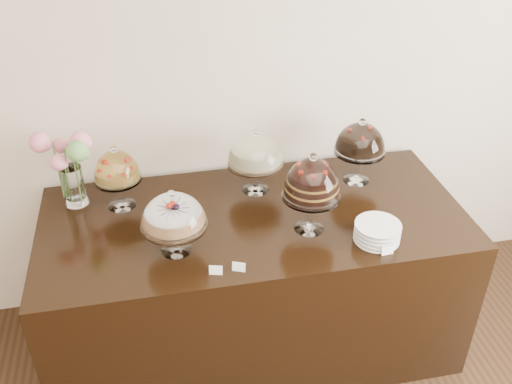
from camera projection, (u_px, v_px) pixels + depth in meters
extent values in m
cube|color=beige|center=(273.00, 65.00, 3.12)|extent=(5.00, 0.04, 3.00)
cube|color=black|center=(254.00, 281.00, 3.20)|extent=(2.20, 1.00, 0.90)
cone|color=white|center=(177.00, 248.00, 2.72)|extent=(0.15, 0.15, 0.02)
cylinder|color=white|center=(175.00, 236.00, 2.68)|extent=(0.03, 0.03, 0.12)
cylinder|color=white|center=(174.00, 225.00, 2.64)|extent=(0.31, 0.31, 0.01)
cylinder|color=tan|center=(174.00, 218.00, 2.62)|extent=(0.25, 0.25, 0.06)
sphere|color=red|center=(187.00, 207.00, 2.63)|extent=(0.02, 0.02, 0.02)
sphere|color=red|center=(161.00, 206.00, 2.63)|extent=(0.02, 0.02, 0.02)
sphere|color=red|center=(171.00, 219.00, 2.54)|extent=(0.02, 0.02, 0.02)
sphere|color=white|center=(171.00, 194.00, 2.55)|extent=(0.04, 0.04, 0.04)
cone|color=white|center=(309.00, 226.00, 2.86)|extent=(0.15, 0.15, 0.02)
cylinder|color=white|center=(310.00, 211.00, 2.81)|extent=(0.03, 0.03, 0.17)
cylinder|color=white|center=(311.00, 195.00, 2.76)|extent=(0.29, 0.29, 0.01)
cylinder|color=black|center=(312.00, 184.00, 2.72)|extent=(0.22, 0.22, 0.11)
sphere|color=red|center=(323.00, 169.00, 2.71)|extent=(0.02, 0.02, 0.02)
sphere|color=red|center=(312.00, 166.00, 2.74)|extent=(0.02, 0.02, 0.02)
sphere|color=red|center=(301.00, 169.00, 2.71)|extent=(0.02, 0.02, 0.02)
sphere|color=red|center=(302.00, 176.00, 2.66)|extent=(0.02, 0.02, 0.02)
sphere|color=red|center=(313.00, 179.00, 2.64)|extent=(0.02, 0.02, 0.02)
sphere|color=red|center=(324.00, 176.00, 2.66)|extent=(0.02, 0.02, 0.02)
sphere|color=white|center=(313.00, 157.00, 2.64)|extent=(0.04, 0.04, 0.04)
cone|color=white|center=(255.00, 187.00, 3.16)|extent=(0.15, 0.15, 0.02)
cylinder|color=white|center=(255.00, 175.00, 3.12)|extent=(0.03, 0.03, 0.14)
cylinder|color=white|center=(255.00, 163.00, 3.08)|extent=(0.31, 0.31, 0.01)
cylinder|color=beige|center=(255.00, 156.00, 3.05)|extent=(0.25, 0.25, 0.08)
sphere|color=white|center=(255.00, 133.00, 2.98)|extent=(0.04, 0.04, 0.04)
cone|color=white|center=(356.00, 178.00, 3.25)|extent=(0.15, 0.15, 0.02)
cylinder|color=white|center=(358.00, 164.00, 3.19)|extent=(0.03, 0.03, 0.16)
cylinder|color=white|center=(359.00, 151.00, 3.15)|extent=(0.29, 0.29, 0.01)
cylinder|color=black|center=(360.00, 143.00, 3.12)|extent=(0.23, 0.23, 0.08)
sphere|color=red|center=(370.00, 132.00, 3.12)|extent=(0.02, 0.02, 0.02)
sphere|color=red|center=(350.00, 132.00, 3.12)|extent=(0.02, 0.02, 0.02)
sphere|color=red|center=(363.00, 140.00, 3.04)|extent=(0.02, 0.02, 0.02)
sphere|color=white|center=(363.00, 122.00, 3.05)|extent=(0.04, 0.04, 0.04)
cone|color=white|center=(122.00, 203.00, 3.03)|extent=(0.15, 0.15, 0.02)
cylinder|color=white|center=(120.00, 191.00, 2.99)|extent=(0.03, 0.03, 0.14)
cylinder|color=white|center=(118.00, 179.00, 2.95)|extent=(0.25, 0.25, 0.01)
cylinder|color=#B28834|center=(117.00, 174.00, 2.93)|extent=(0.20, 0.20, 0.04)
sphere|color=red|center=(127.00, 166.00, 2.94)|extent=(0.02, 0.02, 0.02)
sphere|color=red|center=(119.00, 164.00, 2.96)|extent=(0.02, 0.02, 0.02)
sphere|color=red|center=(109.00, 166.00, 2.94)|extent=(0.02, 0.02, 0.02)
sphere|color=red|center=(106.00, 172.00, 2.89)|extent=(0.02, 0.02, 0.02)
sphere|color=red|center=(114.00, 175.00, 2.87)|extent=(0.02, 0.02, 0.02)
sphere|color=red|center=(124.00, 172.00, 2.89)|extent=(0.02, 0.02, 0.02)
sphere|color=white|center=(113.00, 149.00, 2.85)|extent=(0.04, 0.04, 0.04)
cylinder|color=white|center=(74.00, 186.00, 3.00)|extent=(0.11, 0.11, 0.22)
cylinder|color=#476B2D|center=(78.00, 170.00, 2.95)|extent=(0.01, 0.01, 0.33)
sphere|color=pink|center=(80.00, 142.00, 2.86)|extent=(0.11, 0.11, 0.11)
cylinder|color=#476B2D|center=(78.00, 172.00, 3.00)|extent=(0.01, 0.01, 0.25)
sphere|color=pink|center=(81.00, 147.00, 2.97)|extent=(0.09, 0.09, 0.09)
cylinder|color=#476B2D|center=(69.00, 171.00, 3.00)|extent=(0.01, 0.01, 0.27)
sphere|color=pink|center=(61.00, 145.00, 2.95)|extent=(0.08, 0.08, 0.08)
cylinder|color=#476B2D|center=(59.00, 170.00, 2.93)|extent=(0.01, 0.01, 0.34)
sphere|color=pink|center=(40.00, 142.00, 2.83)|extent=(0.11, 0.11, 0.11)
cylinder|color=#476B2D|center=(68.00, 180.00, 2.93)|extent=(0.01, 0.01, 0.26)
sphere|color=pink|center=(59.00, 162.00, 2.83)|extent=(0.08, 0.08, 0.08)
cylinder|color=#476B2D|center=(77.00, 175.00, 2.92)|extent=(0.01, 0.01, 0.32)
sphere|color=#599045|center=(77.00, 151.00, 2.80)|extent=(0.11, 0.11, 0.11)
cylinder|color=silver|center=(376.00, 239.00, 2.78)|extent=(0.22, 0.22, 0.01)
cylinder|color=silver|center=(376.00, 238.00, 2.78)|extent=(0.21, 0.21, 0.01)
cylinder|color=silver|center=(377.00, 236.00, 2.77)|extent=(0.22, 0.22, 0.01)
cylinder|color=silver|center=(377.00, 234.00, 2.77)|extent=(0.21, 0.21, 0.01)
cylinder|color=silver|center=(377.00, 232.00, 2.76)|extent=(0.22, 0.22, 0.01)
cylinder|color=silver|center=(377.00, 230.00, 2.75)|extent=(0.21, 0.21, 0.01)
cylinder|color=silver|center=(378.00, 229.00, 2.75)|extent=(0.22, 0.22, 0.01)
cylinder|color=silver|center=(378.00, 227.00, 2.74)|extent=(0.21, 0.21, 0.01)
cylinder|color=silver|center=(378.00, 225.00, 2.74)|extent=(0.22, 0.22, 0.01)
cube|color=white|center=(216.00, 270.00, 2.57)|extent=(0.06, 0.03, 0.04)
cube|color=white|center=(388.00, 250.00, 2.69)|extent=(0.06, 0.02, 0.04)
cube|color=white|center=(239.00, 267.00, 2.59)|extent=(0.06, 0.04, 0.04)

